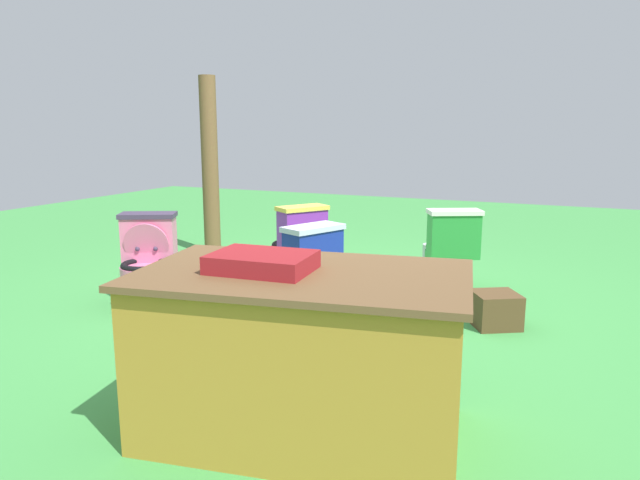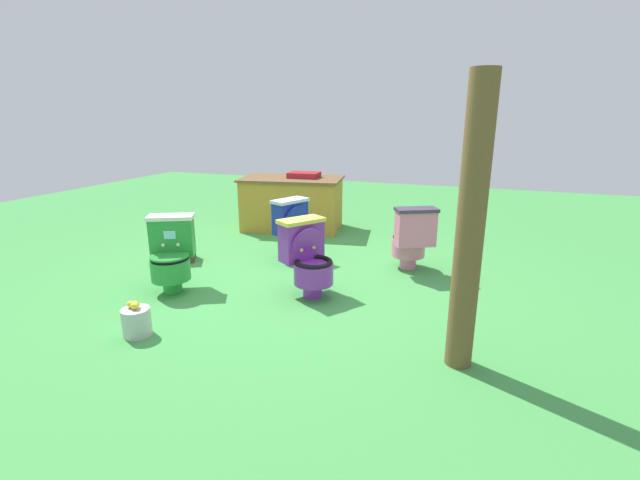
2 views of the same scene
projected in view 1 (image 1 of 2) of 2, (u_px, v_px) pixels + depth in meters
The scene contains 9 objects.
ground at pixel (320, 299), 4.78m from camera, with size 14.00×14.00×0.00m, color #429947.
toilet_purple at pixel (296, 244), 5.15m from camera, with size 0.63×0.61×0.73m.
toilet_green at pixel (449, 249), 4.95m from camera, with size 0.58×0.62×0.73m.
toilet_pink at pixel (147, 259), 4.56m from camera, with size 0.58×0.62×0.73m.
toilet_blue at pixel (303, 272), 4.16m from camera, with size 0.61×0.57×0.73m.
vendor_table at pixel (302, 352), 2.63m from camera, with size 1.59×1.10×0.85m.
wooden_post at pixel (210, 167), 6.31m from camera, with size 0.18×0.18×1.94m, color brown.
small_crate at pixel (495, 310), 4.11m from camera, with size 0.31×0.29×0.25m, color brown.
lemon_bucket at pixel (433, 254), 5.92m from camera, with size 0.22×0.22×0.28m.
Camera 1 is at (-1.88, 4.20, 1.40)m, focal length 32.52 mm.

